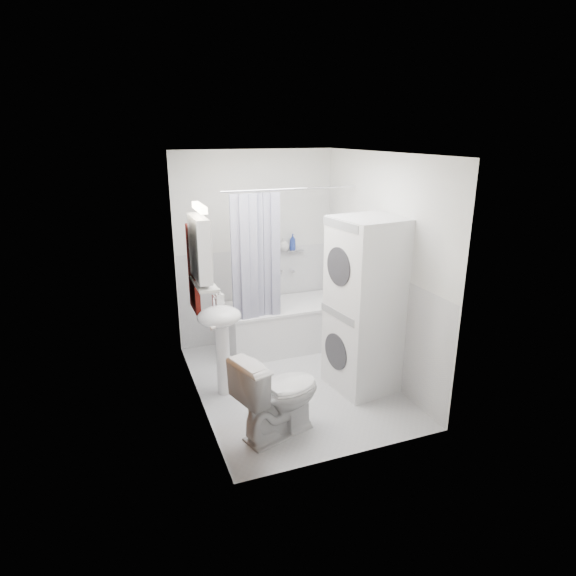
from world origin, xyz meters
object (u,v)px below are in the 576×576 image
object	(u,v)px
sink	(220,330)
washer_dryer	(366,306)
toilet	(279,394)
bathtub	(286,323)

from	to	relation	value
sink	washer_dryer	bearing A→B (deg)	-14.20
washer_dryer	toilet	world-z (taller)	washer_dryer
bathtub	sink	xyz separation A→B (m)	(-1.01, -0.84, 0.39)
sink	toilet	xyz separation A→B (m)	(0.30, -0.87, -0.31)
sink	washer_dryer	size ratio (longest dim) A/B	0.58
sink	washer_dryer	distance (m)	1.49
bathtub	sink	distance (m)	1.38
bathtub	sink	size ratio (longest dim) A/B	1.43
toilet	bathtub	bearing A→B (deg)	-39.99
sink	toilet	distance (m)	0.97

